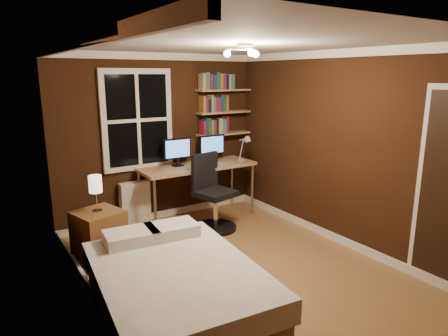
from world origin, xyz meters
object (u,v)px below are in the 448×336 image
radiator (135,204)px  monitor_right (212,148)px  desk (197,169)px  office_chair (213,200)px  nightstand (99,236)px  bed (176,290)px  bedside_lamp (96,194)px  monitor_left (177,152)px  desk_lamp (244,148)px

radiator → monitor_right: monitor_right is taller
desk → office_chair: 0.62m
desk → monitor_right: bearing=15.8°
radiator → office_chair: 1.17m
radiator → monitor_right: (1.25, -0.15, 0.73)m
nightstand → office_chair: size_ratio=0.57×
monitor_right → office_chair: (-0.35, -0.60, -0.63)m
bed → bedside_lamp: bearing=105.3°
monitor_right → desk: bearing=-164.2°
bedside_lamp → office_chair: 1.74m
monitor_right → nightstand: bearing=-159.5°
monitor_left → office_chair: monitor_left is taller
desk → radiator: bearing=165.6°
desk → desk_lamp: bearing=-14.9°
desk → desk_lamp: (0.74, -0.20, 0.28)m
bed → office_chair: 2.21m
desk → office_chair: (-0.03, -0.51, -0.36)m
nightstand → monitor_left: monitor_left is taller
bed → monitor_right: 2.99m
bed → monitor_right: monitor_right is taller
bed → monitor_right: size_ratio=4.53×
bedside_lamp → monitor_right: monitor_right is taller
desk → office_chair: bearing=-93.8°
office_chair → desk: bearing=73.1°
desk → nightstand: bearing=-158.7°
nightstand → radiator: radiator is taller
monitor_right → office_chair: bearing=-120.3°
bed → monitor_left: (1.16, 2.29, 0.79)m
desk → monitor_right: size_ratio=4.06×
bedside_lamp → radiator: bearing=49.2°
bedside_lamp → desk: size_ratio=0.24×
desk_lamp → nightstand: bearing=-169.1°
bedside_lamp → desk_lamp: 2.51m
nightstand → office_chair: (1.68, 0.16, 0.12)m
bed → radiator: size_ratio=3.05×
bedside_lamp → monitor_left: bearing=28.0°
radiator → bed: bearing=-102.0°
bedside_lamp → monitor_right: bearing=20.5°
bedside_lamp → nightstand: bearing=0.0°
bed → office_chair: bearing=55.4°
radiator → monitor_left: (0.64, -0.15, 0.73)m
bed → desk_lamp: (2.19, 2.00, 0.80)m
nightstand → desk: desk is taller
bedside_lamp → radiator: 1.31m
nightstand → monitor_right: bearing=4.9°
monitor_left → nightstand: bearing=-152.0°
bedside_lamp → office_chair: (1.68, 0.16, -0.41)m
bedside_lamp → desk_lamp: desk_lamp is taller
desk → office_chair: size_ratio=1.63×
monitor_right → bed: bearing=-127.6°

